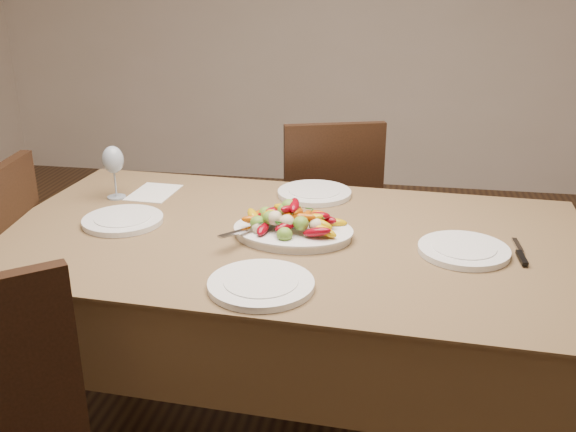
% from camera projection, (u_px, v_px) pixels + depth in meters
% --- Properties ---
extents(dining_table, '(1.89, 1.13, 0.76)m').
position_uv_depth(dining_table, '(288.00, 339.00, 2.14)').
color(dining_table, brown).
rests_on(dining_table, ground).
extents(chair_far, '(0.53, 0.53, 0.95)m').
position_uv_depth(chair_far, '(324.00, 216.00, 2.94)').
color(chair_far, black).
rests_on(chair_far, ground).
extents(serving_platter, '(0.37, 0.28, 0.02)m').
position_uv_depth(serving_platter, '(293.00, 233.00, 1.98)').
color(serving_platter, white).
rests_on(serving_platter, dining_table).
extents(roasted_vegetables, '(0.30, 0.21, 0.09)m').
position_uv_depth(roasted_vegetables, '(293.00, 216.00, 1.96)').
color(roasted_vegetables, '#71020D').
rests_on(roasted_vegetables, serving_platter).
extents(serving_spoon, '(0.27, 0.19, 0.03)m').
position_uv_depth(serving_spoon, '(270.00, 225.00, 1.95)').
color(serving_spoon, '#9EA0A8').
rests_on(serving_spoon, serving_platter).
extents(plate_left, '(0.26, 0.26, 0.02)m').
position_uv_depth(plate_left, '(123.00, 221.00, 2.09)').
color(plate_left, white).
rests_on(plate_left, dining_table).
extents(plate_right, '(0.26, 0.26, 0.02)m').
position_uv_depth(plate_right, '(464.00, 250.00, 1.87)').
color(plate_right, white).
rests_on(plate_right, dining_table).
extents(plate_far, '(0.27, 0.27, 0.02)m').
position_uv_depth(plate_far, '(314.00, 193.00, 2.35)').
color(plate_far, white).
rests_on(plate_far, dining_table).
extents(plate_near, '(0.28, 0.28, 0.02)m').
position_uv_depth(plate_near, '(261.00, 285.00, 1.66)').
color(plate_near, white).
rests_on(plate_near, dining_table).
extents(wine_glass, '(0.08, 0.08, 0.20)m').
position_uv_depth(wine_glass, '(114.00, 171.00, 2.29)').
color(wine_glass, '#8C99A5').
rests_on(wine_glass, dining_table).
extents(menu_card, '(0.16, 0.22, 0.00)m').
position_uv_depth(menu_card, '(154.00, 193.00, 2.38)').
color(menu_card, silver).
rests_on(menu_card, dining_table).
extents(table_knife, '(0.03, 0.20, 0.01)m').
position_uv_depth(table_knife, '(520.00, 253.00, 1.86)').
color(table_knife, '#9EA0A8').
rests_on(table_knife, dining_table).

